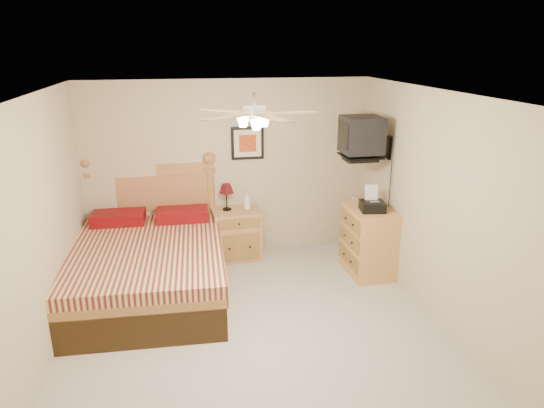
# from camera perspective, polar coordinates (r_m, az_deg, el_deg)

# --- Properties ---
(floor) EXTENTS (4.50, 4.50, 0.00)m
(floor) POSITION_cam_1_polar(r_m,az_deg,el_deg) (5.34, -2.13, -15.09)
(floor) COLOR #A9A499
(floor) RESTS_ON ground
(ceiling) EXTENTS (4.00, 4.50, 0.04)m
(ceiling) POSITION_cam_1_polar(r_m,az_deg,el_deg) (4.48, -2.51, 12.70)
(ceiling) COLOR white
(ceiling) RESTS_ON ground
(wall_back) EXTENTS (4.00, 0.04, 2.50)m
(wall_back) POSITION_cam_1_polar(r_m,az_deg,el_deg) (6.90, -5.10, 4.08)
(wall_back) COLOR #BEAC8C
(wall_back) RESTS_ON ground
(wall_front) EXTENTS (4.00, 0.04, 2.50)m
(wall_front) POSITION_cam_1_polar(r_m,az_deg,el_deg) (2.81, 4.93, -18.55)
(wall_front) COLOR #BEAC8C
(wall_front) RESTS_ON ground
(wall_left) EXTENTS (0.04, 4.50, 2.50)m
(wall_left) POSITION_cam_1_polar(r_m,az_deg,el_deg) (4.91, -26.10, -3.73)
(wall_left) COLOR #BEAC8C
(wall_left) RESTS_ON ground
(wall_right) EXTENTS (0.04, 4.50, 2.50)m
(wall_right) POSITION_cam_1_polar(r_m,az_deg,el_deg) (5.41, 19.13, -0.90)
(wall_right) COLOR #BEAC8C
(wall_right) RESTS_ON ground
(bed) EXTENTS (1.87, 2.41, 1.52)m
(bed) POSITION_cam_1_polar(r_m,az_deg,el_deg) (5.96, -14.76, -3.74)
(bed) COLOR olive
(bed) RESTS_ON ground
(nightstand) EXTENTS (0.68, 0.53, 0.72)m
(nightstand) POSITION_cam_1_polar(r_m,az_deg,el_deg) (6.95, -4.20, -3.53)
(nightstand) COLOR #BC854B
(nightstand) RESTS_ON ground
(table_lamp) EXTENTS (0.25, 0.25, 0.38)m
(table_lamp) POSITION_cam_1_polar(r_m,az_deg,el_deg) (6.80, -5.36, 0.86)
(table_lamp) COLOR #500F15
(table_lamp) RESTS_ON nightstand
(lotion_bottle) EXTENTS (0.10, 0.10, 0.24)m
(lotion_bottle) POSITION_cam_1_polar(r_m,az_deg,el_deg) (6.84, -2.98, 0.38)
(lotion_bottle) COLOR white
(lotion_bottle) RESTS_ON nightstand
(framed_picture) EXTENTS (0.46, 0.04, 0.46)m
(framed_picture) POSITION_cam_1_polar(r_m,az_deg,el_deg) (6.83, -2.90, 7.17)
(framed_picture) COLOR black
(framed_picture) RESTS_ON wall_back
(dresser) EXTENTS (0.55, 0.78, 0.91)m
(dresser) POSITION_cam_1_polar(r_m,az_deg,el_deg) (6.58, 11.29, -4.25)
(dresser) COLOR tan
(dresser) RESTS_ON ground
(fax_machine) EXTENTS (0.34, 0.36, 0.32)m
(fax_machine) POSITION_cam_1_polar(r_m,az_deg,el_deg) (6.28, 11.78, 0.59)
(fax_machine) COLOR black
(fax_machine) RESTS_ON dresser
(magazine_lower) EXTENTS (0.28, 0.32, 0.03)m
(magazine_lower) POSITION_cam_1_polar(r_m,az_deg,el_deg) (6.65, 10.01, 0.37)
(magazine_lower) COLOR beige
(magazine_lower) RESTS_ON dresser
(magazine_upper) EXTENTS (0.23, 0.27, 0.02)m
(magazine_upper) POSITION_cam_1_polar(r_m,az_deg,el_deg) (6.67, 9.89, 0.63)
(magazine_upper) COLOR gray
(magazine_upper) RESTS_ON magazine_lower
(wall_tv) EXTENTS (0.56, 0.46, 0.58)m
(wall_tv) POSITION_cam_1_polar(r_m,az_deg,el_deg) (6.33, 11.75, 7.67)
(wall_tv) COLOR black
(wall_tv) RESTS_ON wall_right
(ceiling_fan) EXTENTS (1.14, 1.14, 0.28)m
(ceiling_fan) POSITION_cam_1_polar(r_m,az_deg,el_deg) (4.30, -2.09, 10.59)
(ceiling_fan) COLOR white
(ceiling_fan) RESTS_ON ceiling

